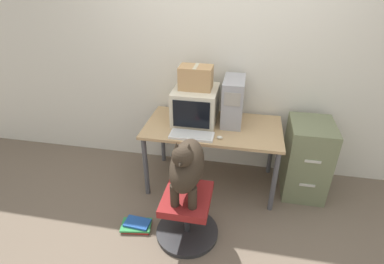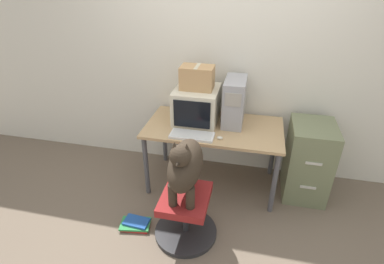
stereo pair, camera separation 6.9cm
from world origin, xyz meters
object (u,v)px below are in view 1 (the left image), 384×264
at_px(crt_monitor, 196,105).
at_px(dog, 187,165).
at_px(keyboard, 192,135).
at_px(book_stack_floor, 137,225).
at_px(office_chair, 187,215).
at_px(cardboard_box, 196,78).
at_px(filing_cabinet, 306,159).
at_px(pc_tower, 233,101).

distance_m(crt_monitor, dog, 0.89).
relative_size(keyboard, dog, 0.71).
bearing_deg(crt_monitor, keyboard, -85.57).
bearing_deg(book_stack_floor, office_chair, 2.40).
relative_size(crt_monitor, dog, 0.81).
bearing_deg(cardboard_box, keyboard, -85.62).
distance_m(filing_cabinet, cardboard_box, 1.42).
bearing_deg(dog, crt_monitor, 95.81).
distance_m(crt_monitor, filing_cabinet, 1.28).
height_order(keyboard, office_chair, keyboard).
xyz_separation_m(cardboard_box, book_stack_floor, (-0.39, -0.91, -1.17)).
height_order(keyboard, dog, dog).
bearing_deg(crt_monitor, dog, -84.19).
distance_m(cardboard_box, book_stack_floor, 1.53).
relative_size(crt_monitor, cardboard_box, 1.48).
xyz_separation_m(keyboard, cardboard_box, (-0.03, 0.35, 0.46)).
xyz_separation_m(pc_tower, keyboard, (-0.35, -0.38, -0.22)).
xyz_separation_m(crt_monitor, cardboard_box, (0.00, 0.00, 0.29)).
bearing_deg(keyboard, office_chair, -83.38).
relative_size(pc_tower, filing_cabinet, 0.58).
height_order(dog, filing_cabinet, dog).
height_order(office_chair, filing_cabinet, filing_cabinet).
bearing_deg(keyboard, cardboard_box, 94.38).
bearing_deg(cardboard_box, filing_cabinet, -1.93).
height_order(crt_monitor, filing_cabinet, crt_monitor).
bearing_deg(filing_cabinet, pc_tower, 175.05).
relative_size(crt_monitor, pc_tower, 1.02).
bearing_deg(office_chair, book_stack_floor, -177.60).
bearing_deg(book_stack_floor, cardboard_box, 66.58).
bearing_deg(filing_cabinet, dog, -142.48).
height_order(crt_monitor, cardboard_box, cardboard_box).
bearing_deg(dog, cardboard_box, 95.79).
xyz_separation_m(pc_tower, office_chair, (-0.29, -0.92, -0.74)).
distance_m(pc_tower, book_stack_floor, 1.53).
bearing_deg(crt_monitor, cardboard_box, 90.00).
xyz_separation_m(pc_tower, cardboard_box, (-0.38, -0.03, 0.23)).
height_order(pc_tower, filing_cabinet, pc_tower).
bearing_deg(pc_tower, filing_cabinet, -4.95).
relative_size(keyboard, cardboard_box, 1.31).
bearing_deg(filing_cabinet, office_chair, -142.19).
bearing_deg(keyboard, pc_tower, 47.34).
distance_m(pc_tower, keyboard, 0.57).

